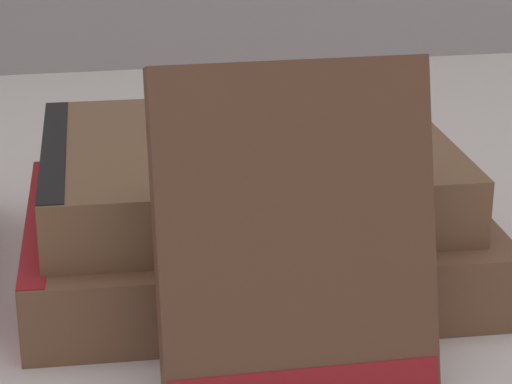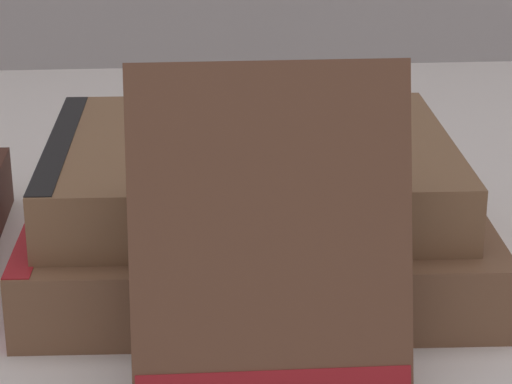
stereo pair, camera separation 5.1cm
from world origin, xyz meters
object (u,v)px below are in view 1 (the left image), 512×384
object	(u,v)px
book_leaning_front	(294,241)
reading_glasses	(123,162)
book_flat_bottom	(243,239)
book_flat_top	(235,169)
pocket_watch	(321,139)

from	to	relation	value
book_leaning_front	reading_glasses	size ratio (longest dim) A/B	1.21
reading_glasses	book_leaning_front	bearing A→B (deg)	-84.66
book_flat_bottom	book_flat_top	bearing A→B (deg)	104.59
book_leaning_front	book_flat_bottom	bearing A→B (deg)	91.55
book_leaning_front	reading_glasses	bearing A→B (deg)	100.73
book_flat_bottom	pocket_watch	size ratio (longest dim) A/B	4.13
reading_glasses	book_flat_top	bearing A→B (deg)	-79.15
book_flat_top	pocket_watch	xyz separation A→B (m)	(0.04, -0.02, 0.02)
book_flat_top	pocket_watch	world-z (taller)	pocket_watch
reading_glasses	book_flat_bottom	bearing A→B (deg)	-79.35
book_flat_bottom	book_flat_top	world-z (taller)	book_flat_top
book_flat_bottom	book_leaning_front	size ratio (longest dim) A/B	1.71
book_flat_bottom	pocket_watch	world-z (taller)	pocket_watch
book_flat_bottom	book_leaning_front	bearing A→B (deg)	-86.56
book_leaning_front	book_flat_top	bearing A→B (deg)	92.55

